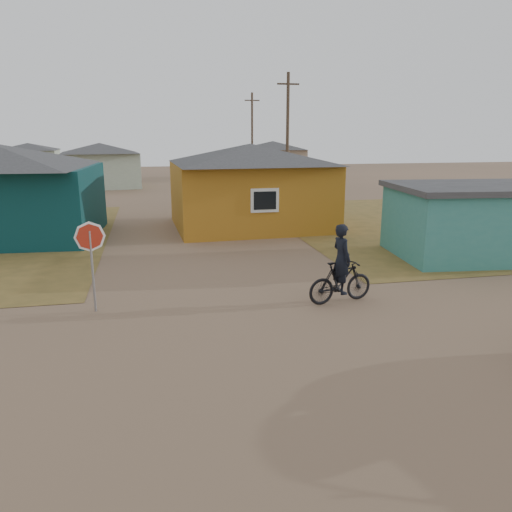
% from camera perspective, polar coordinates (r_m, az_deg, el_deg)
% --- Properties ---
extents(ground, '(120.00, 120.00, 0.00)m').
position_cam_1_polar(ground, '(10.38, 1.13, -11.04)').
color(ground, '#7C5F47').
extents(grass_ne, '(20.00, 18.00, 0.00)m').
position_cam_1_polar(grass_ne, '(27.77, 23.82, 3.65)').
color(grass_ne, brown).
rests_on(grass_ne, ground).
extents(house_yellow, '(7.72, 6.76, 3.90)m').
position_cam_1_polar(house_yellow, '(23.74, -0.65, 8.15)').
color(house_yellow, '#A66A19').
rests_on(house_yellow, ground).
extents(shed_turquoise, '(6.71, 4.93, 2.60)m').
position_cam_1_polar(shed_turquoise, '(19.76, 24.38, 3.73)').
color(shed_turquoise, teal).
rests_on(shed_turquoise, ground).
extents(house_pale_west, '(7.04, 6.15, 3.60)m').
position_cam_1_polar(house_pale_west, '(43.41, -17.33, 9.94)').
color(house_pale_west, '#A3B299').
rests_on(house_pale_west, ground).
extents(house_beige_east, '(6.95, 6.05, 3.60)m').
position_cam_1_polar(house_beige_east, '(50.71, 1.92, 11.03)').
color(house_beige_east, tan).
rests_on(house_beige_east, ground).
extents(house_pale_north, '(6.28, 5.81, 3.40)m').
position_cam_1_polar(house_pale_north, '(56.48, -24.49, 10.00)').
color(house_pale_north, '#A3B299').
rests_on(house_pale_north, ground).
extents(utility_pole_near, '(1.40, 0.20, 8.00)m').
position_cam_1_polar(utility_pole_near, '(32.34, 3.61, 13.44)').
color(utility_pole_near, '#49392C').
rests_on(utility_pole_near, ground).
extents(utility_pole_far, '(1.40, 0.20, 8.00)m').
position_cam_1_polar(utility_pole_far, '(48.14, -0.45, 13.60)').
color(utility_pole_far, '#49392C').
rests_on(utility_pole_far, ground).
extents(stop_sign, '(0.75, 0.16, 2.30)m').
position_cam_1_polar(stop_sign, '(12.83, -18.39, 1.15)').
color(stop_sign, gray).
rests_on(stop_sign, ground).
extents(cyclist, '(1.93, 0.86, 2.11)m').
position_cam_1_polar(cyclist, '(13.28, 9.67, -2.07)').
color(cyclist, black).
rests_on(cyclist, ground).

